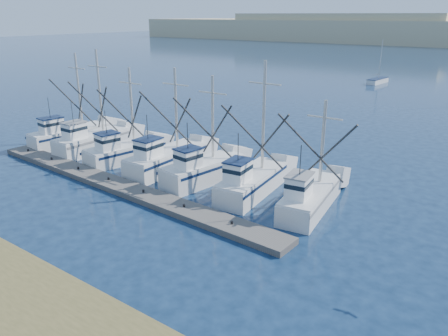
# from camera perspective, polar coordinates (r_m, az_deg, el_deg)

# --- Properties ---
(ground) EXTENTS (500.00, 500.00, 0.00)m
(ground) POSITION_cam_1_polar(r_m,az_deg,el_deg) (23.89, -8.21, -12.13)
(ground) COLOR #0C1D35
(ground) RESTS_ON ground
(floating_dock) EXTENTS (30.19, 3.56, 0.40)m
(floating_dock) POSITION_cam_1_polar(r_m,az_deg,el_deg) (34.05, -13.79, -2.21)
(floating_dock) COLOR #57534D
(floating_dock) RESTS_ON ground
(trawler_fleet) EXTENTS (29.65, 8.53, 9.45)m
(trawler_fleet) POSITION_cam_1_polar(r_m,az_deg,el_deg) (37.07, -8.46, 1.25)
(trawler_fleet) COLOR silver
(trawler_fleet) RESTS_ON ground
(sailboat_far) EXTENTS (2.34, 6.37, 8.10)m
(sailboat_far) POSITION_cam_1_polar(r_m,az_deg,el_deg) (89.68, 19.43, 10.69)
(sailboat_far) COLOR silver
(sailboat_far) RESTS_ON ground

